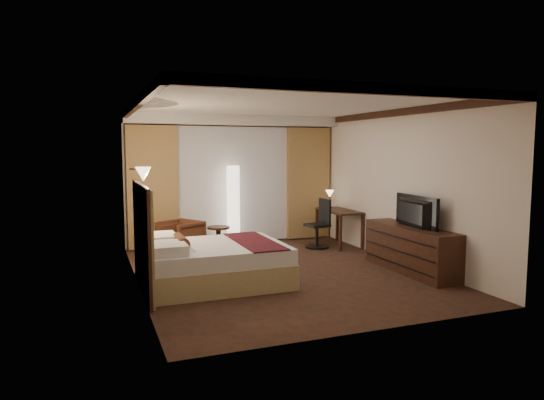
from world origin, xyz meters
name	(u,v)px	position (x,y,z in m)	size (l,w,h in m)	color
floor	(281,272)	(0.00, 0.00, 0.00)	(4.50, 5.50, 0.01)	black
ceiling	(281,105)	(0.00, 0.00, 2.70)	(4.50, 5.50, 0.01)	white
back_wall	(233,180)	(0.00, 2.75, 1.35)	(4.50, 0.02, 2.70)	white
left_wall	(136,195)	(-2.25, 0.00, 1.35)	(0.02, 5.50, 2.70)	white
right_wall	(399,186)	(2.25, 0.00, 1.35)	(0.02, 5.50, 2.70)	white
crown_molding	(281,109)	(0.00, 0.00, 2.64)	(4.50, 5.50, 0.12)	black
soffit	(236,120)	(0.00, 2.50, 2.60)	(4.50, 0.50, 0.20)	white
curtain_sheer	(234,185)	(0.00, 2.67, 1.25)	(2.48, 0.04, 2.45)	silver
curtain_left_drape	(153,187)	(-1.70, 2.61, 1.25)	(1.00, 0.14, 2.45)	tan
curtain_right_drape	(308,183)	(1.70, 2.61, 1.25)	(1.00, 0.14, 2.45)	tan
wall_sconce	(143,174)	(-2.09, 0.54, 1.62)	(0.24, 0.24, 0.24)	white
bed	(215,264)	(-1.16, -0.26, 0.30)	(2.06, 1.61, 0.60)	white
headboard	(143,239)	(-2.20, -0.26, 0.75)	(0.12, 1.91, 1.50)	tan
armchair	(180,236)	(-1.28, 1.98, 0.36)	(0.69, 0.65, 0.71)	#4E2617
side_table	(219,239)	(-0.53, 1.99, 0.24)	(0.44, 0.44, 0.49)	black
floor_lamp	(233,206)	(-0.11, 2.36, 0.84)	(0.35, 0.35, 1.68)	white
desk	(339,228)	(1.95, 1.62, 0.38)	(0.55, 1.15, 0.75)	black
desk_lamp	(330,200)	(1.95, 2.04, 0.92)	(0.18, 0.18, 0.34)	#FFD899
office_chair	(317,223)	(1.42, 1.57, 0.50)	(0.48, 0.48, 1.00)	black
dresser	(410,249)	(2.00, -0.72, 0.38)	(0.50, 1.93, 0.75)	black
television	(410,206)	(1.97, -0.72, 1.08)	(1.14, 0.66, 0.15)	black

